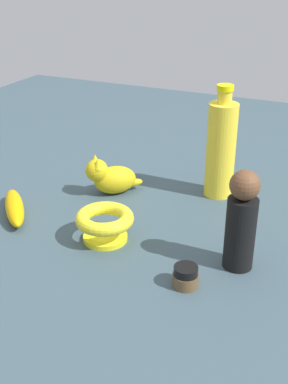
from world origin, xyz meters
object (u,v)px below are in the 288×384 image
(nail_polish_jar, at_px, (186,276))
(bottle_tall, at_px, (221,148))
(bowl, at_px, (105,222))
(cat_figurine, at_px, (110,177))
(person_figure_adult, at_px, (241,221))
(banana, at_px, (15,207))

(nail_polish_jar, bearing_deg, bottle_tall, 8.34)
(bowl, bearing_deg, nail_polish_jar, -110.86)
(nail_polish_jar, bearing_deg, cat_figurine, 47.14)
(bowl, bearing_deg, bottle_tall, -26.15)
(person_figure_adult, bearing_deg, nail_polish_jar, 145.65)
(bottle_tall, bearing_deg, banana, 127.63)
(banana, bearing_deg, nail_polish_jar, 36.91)
(bowl, xyz_separation_m, nail_polish_jar, (-0.07, -0.19, -0.02))
(cat_figurine, bearing_deg, bottle_tall, -66.56)
(nail_polish_jar, distance_m, person_figure_adult, 0.14)
(person_figure_adult, bearing_deg, banana, 91.63)
(cat_figurine, relative_size, nail_polish_jar, 2.56)
(bottle_tall, height_order, nail_polish_jar, bottle_tall)
(nail_polish_jar, xyz_separation_m, banana, (0.08, 0.42, 0.00))
(banana, bearing_deg, bowl, 46.14)
(bowl, distance_m, bottle_tall, 0.33)
(bottle_tall, xyz_separation_m, banana, (-0.28, 0.37, -0.10))
(cat_figurine, relative_size, bottle_tall, 0.45)
(bowl, xyz_separation_m, bottle_tall, (0.29, -0.14, 0.07))
(cat_figurine, bearing_deg, person_figure_adult, -115.82)
(bottle_tall, bearing_deg, cat_figurine, 113.44)
(banana, bearing_deg, person_figure_adult, 49.46)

